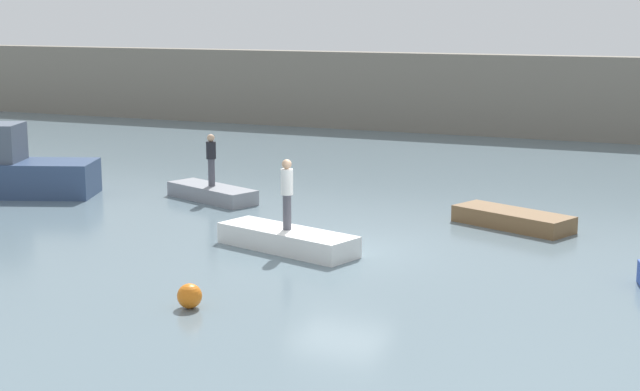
# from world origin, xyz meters

# --- Properties ---
(ground_plane) EXTENTS (120.00, 120.00, 0.00)m
(ground_plane) POSITION_xyz_m (0.00, 0.00, 0.00)
(ground_plane) COLOR slate
(embankment_wall) EXTENTS (80.00, 1.20, 4.00)m
(embankment_wall) POSITION_xyz_m (0.00, 24.42, 2.00)
(embankment_wall) COLOR gray
(embankment_wall) RESTS_ON ground_plane
(motorboat) EXTENTS (5.63, 3.66, 2.43)m
(motorboat) POSITION_xyz_m (-13.06, 2.62, 0.88)
(motorboat) COLOR #33476B
(motorboat) RESTS_ON ground_plane
(rowboat_grey) EXTENTS (3.59, 2.31, 0.47)m
(rowboat_grey) POSITION_xyz_m (-6.39, 4.51, 0.24)
(rowboat_grey) COLOR gray
(rowboat_grey) RESTS_ON ground_plane
(rowboat_white) EXTENTS (4.15, 2.29, 0.55)m
(rowboat_white) POSITION_xyz_m (-1.29, -0.53, 0.27)
(rowboat_white) COLOR white
(rowboat_white) RESTS_ON ground_plane
(rowboat_brown) EXTENTS (3.70, 2.48, 0.48)m
(rowboat_brown) POSITION_xyz_m (3.55, 4.44, 0.24)
(rowboat_brown) COLOR brown
(rowboat_brown) RESTS_ON ground_plane
(person_dark_shirt) EXTENTS (0.32, 0.32, 1.71)m
(person_dark_shirt) POSITION_xyz_m (-6.39, 4.51, 1.44)
(person_dark_shirt) COLOR #4C4C56
(person_dark_shirt) RESTS_ON rowboat_grey
(person_white_shirt) EXTENTS (0.32, 0.32, 1.85)m
(person_white_shirt) POSITION_xyz_m (-1.29, -0.53, 1.59)
(person_white_shirt) COLOR #4C4C56
(person_white_shirt) RESTS_ON rowboat_white
(mooring_buoy) EXTENTS (0.53, 0.53, 0.53)m
(mooring_buoy) POSITION_xyz_m (-1.08, -5.81, 0.26)
(mooring_buoy) COLOR orange
(mooring_buoy) RESTS_ON ground_plane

